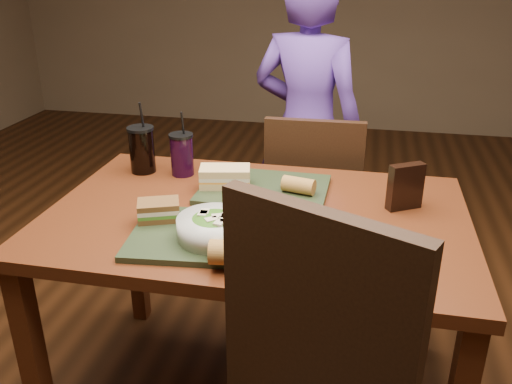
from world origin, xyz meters
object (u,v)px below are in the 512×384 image
chair_far (314,205)px  cup_cola (142,149)px  salad_bowl (214,226)px  baguette_near (235,253)px  baguette_far (299,185)px  sandwich_near (159,210)px  chip_bag (405,187)px  soup_bowl (387,249)px  sandwich_far (225,177)px  tray_far (264,189)px  cup_berry (182,154)px  diner (307,129)px  dining_table (256,238)px  tray_near (206,235)px

chair_far → cup_cola: 0.78m
chair_far → salad_bowl: size_ratio=4.43×
baguette_near → baguette_far: 0.49m
salad_bowl → baguette_far: 0.40m
sandwich_near → baguette_near: size_ratio=1.10×
cup_cola → chip_bag: (0.93, -0.13, -0.01)m
soup_bowl → sandwich_far: 0.64m
tray_far → sandwich_near: bearing=-130.7°
sandwich_near → baguette_near: 0.35m
cup_berry → chip_bag: cup_berry is taller
sandwich_near → chip_bag: chip_bag is taller
tray_far → salad_bowl: (-0.07, -0.38, 0.04)m
sandwich_near → sandwich_far: size_ratio=0.78×
diner → sandwich_far: diner is taller
soup_bowl → tray_far: bearing=137.3°
tray_far → chip_bag: bearing=-4.5°
chair_far → chip_bag: bearing=-56.6°
baguette_near → chip_bag: size_ratio=0.87×
tray_far → diner: bearing=86.5°
dining_table → chair_far: (0.12, 0.62, -0.16)m
soup_bowl → baguette_near: bearing=-160.4°
dining_table → sandwich_far: (-0.14, 0.15, 0.14)m
baguette_near → baguette_far: (0.10, 0.48, -0.01)m
tray_far → salad_bowl: size_ratio=2.05×
diner → salad_bowl: size_ratio=7.17×
salad_bowl → cup_cola: cup_cola is taller
diner → baguette_near: size_ratio=11.39×
tray_far → cup_cola: size_ratio=1.60×
dining_table → soup_bowl: bearing=-27.5°
chair_far → sandwich_near: size_ratio=6.39×
salad_bowl → baguette_far: bearing=62.1°
chair_far → baguette_far: size_ratio=8.51×
sandwich_near → tray_near: bearing=-18.9°
diner → baguette_far: 0.84m
baguette_far → soup_bowl: bearing=-50.8°
baguette_near → sandwich_near: bearing=144.1°
tray_far → salad_bowl: bearing=-100.1°
dining_table → baguette_near: baguette_near is taller
tray_far → cup_cola: (-0.47, 0.10, 0.08)m
tray_far → baguette_far: size_ratio=3.94×
cup_cola → chip_bag: cup_cola is taller
dining_table → sandwich_near: size_ratio=9.16×
diner → tray_near: bearing=96.0°
tray_far → soup_bowl: (0.40, -0.37, 0.02)m
soup_bowl → cup_berry: (-0.72, 0.47, 0.05)m
chair_far → cup_cola: size_ratio=3.44×
tray_far → baguette_near: 0.51m
sandwich_near → cup_cola: bearing=118.5°
diner → chip_bag: diner is taller
dining_table → diner: size_ratio=0.89×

